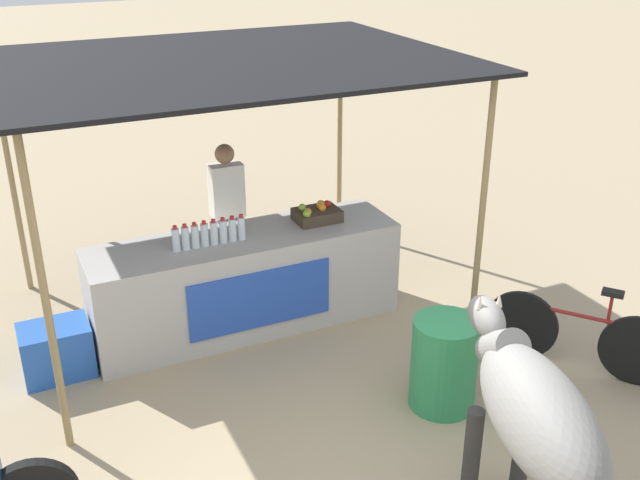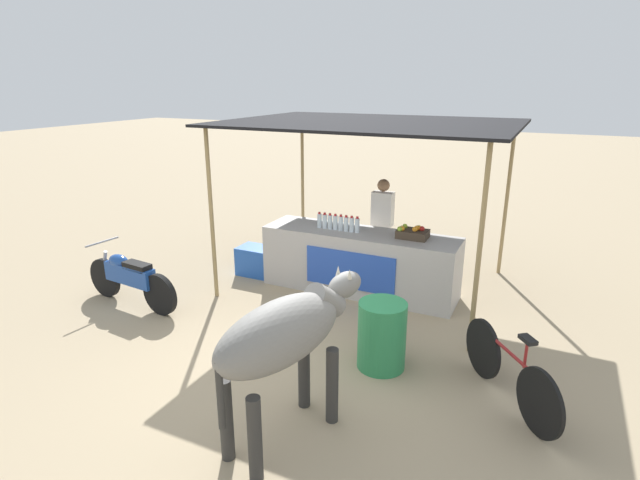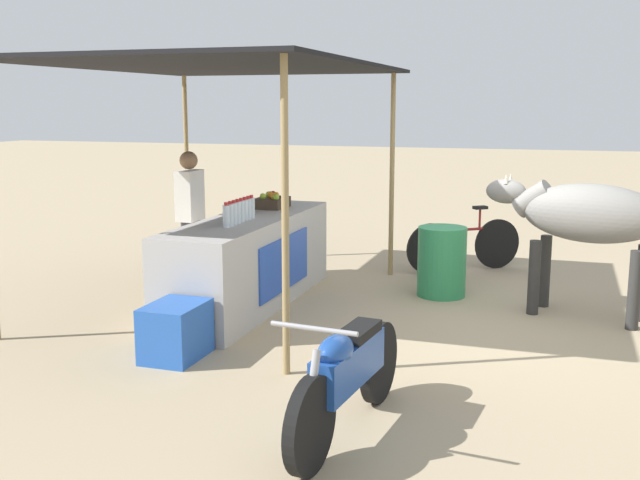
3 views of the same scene
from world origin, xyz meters
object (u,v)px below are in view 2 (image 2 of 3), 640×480
at_px(motorcycle_parked, 129,277).
at_px(bicycle_leaning, 509,372).
at_px(stall_counter, 360,262).
at_px(cooler_box, 257,261).
at_px(fruit_crate, 413,233).
at_px(cow, 286,336).
at_px(vendor_behind_counter, 382,227).
at_px(water_barrel, 382,335).

bearing_deg(motorcycle_parked, bicycle_leaning, -0.96).
xyz_separation_m(stall_counter, cooler_box, (-1.82, -0.10, -0.24)).
bearing_deg(fruit_crate, motorcycle_parked, -151.42).
bearing_deg(stall_counter, motorcycle_parked, -145.83).
height_order(motorcycle_parked, bicycle_leaning, motorcycle_parked).
bearing_deg(cow, stall_counter, 100.31).
bearing_deg(fruit_crate, bicycle_leaning, -52.04).
relative_size(fruit_crate, bicycle_leaning, 0.33).
relative_size(vendor_behind_counter, bicycle_leaning, 1.24).
xyz_separation_m(vendor_behind_counter, water_barrel, (0.93, -2.68, -0.45)).
height_order(cow, bicycle_leaning, cow).
distance_m(fruit_crate, bicycle_leaning, 2.70).
height_order(fruit_crate, vendor_behind_counter, vendor_behind_counter).
distance_m(vendor_behind_counter, bicycle_leaning, 3.63).
xyz_separation_m(stall_counter, bicycle_leaning, (2.40, -2.01, -0.13)).
bearing_deg(vendor_behind_counter, water_barrel, -70.88).
relative_size(fruit_crate, motorcycle_parked, 0.24).
bearing_deg(cow, water_barrel, 74.95).
distance_m(cow, bicycle_leaning, 2.37).
xyz_separation_m(fruit_crate, motorcycle_parked, (-3.62, -1.97, -0.61)).
distance_m(fruit_crate, cooler_box, 2.74).
height_order(vendor_behind_counter, cooler_box, vendor_behind_counter).
height_order(vendor_behind_counter, motorcycle_parked, vendor_behind_counter).
relative_size(fruit_crate, water_barrel, 0.55).
relative_size(stall_counter, water_barrel, 3.77).
bearing_deg(cooler_box, water_barrel, -32.75).
bearing_deg(water_barrel, cow, -105.05).
bearing_deg(water_barrel, motorcycle_parked, 179.89).
distance_m(vendor_behind_counter, motorcycle_parked, 3.98).
bearing_deg(bicycle_leaning, fruit_crate, 127.96).
xyz_separation_m(water_barrel, cow, (-0.40, -1.49, 0.64)).
bearing_deg(cow, bicycle_leaning, 38.36).
bearing_deg(water_barrel, vendor_behind_counter, 109.12).
height_order(stall_counter, cooler_box, stall_counter).
bearing_deg(bicycle_leaning, cow, -141.64).
bearing_deg(stall_counter, water_barrel, -62.08).
distance_m(stall_counter, water_barrel, 2.18).
distance_m(stall_counter, fruit_crate, 0.97).
bearing_deg(cooler_box, cow, -53.61).
bearing_deg(motorcycle_parked, cow, -23.44).
xyz_separation_m(stall_counter, cow, (0.62, -3.42, 0.55)).
height_order(cooler_box, motorcycle_parked, motorcycle_parked).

